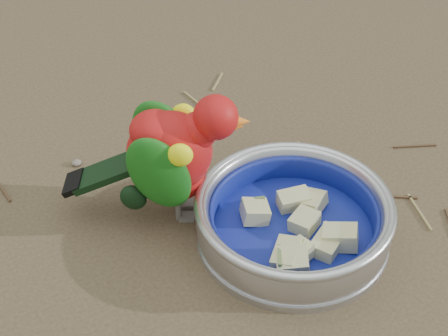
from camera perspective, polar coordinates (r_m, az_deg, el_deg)
ground at (r=0.81m, az=-0.23°, el=-9.70°), size 60.00×60.00×0.00m
food_bowl at (r=0.86m, az=5.68°, el=-5.44°), size 0.24×0.24×0.02m
bowl_wall at (r=0.84m, az=5.81°, el=-3.98°), size 0.24×0.24×0.04m
fruit_wedges at (r=0.84m, az=5.78°, el=-4.33°), size 0.14×0.14×0.03m
lory_parrot at (r=0.84m, az=-4.24°, el=0.59°), size 0.23×0.20×0.17m
ground_debris at (r=0.83m, az=1.98°, el=-7.84°), size 0.90×0.80×0.01m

